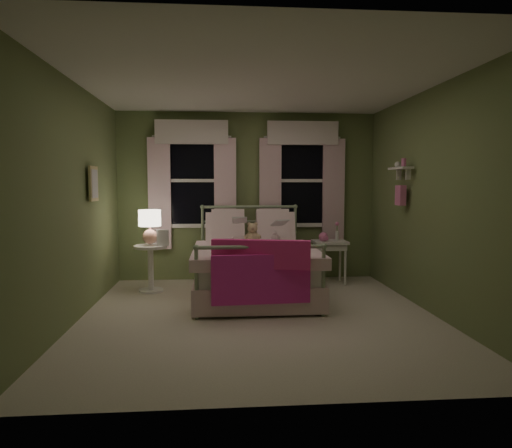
{
  "coord_description": "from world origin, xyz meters",
  "views": [
    {
      "loc": [
        -0.44,
        -5.04,
        1.49
      ],
      "look_at": [
        0.01,
        0.6,
        1.0
      ],
      "focal_mm": 32.0,
      "sensor_mm": 36.0,
      "label": 1
    }
  ],
  "objects": [
    {
      "name": "bed",
      "position": [
        0.01,
        0.95,
        0.38
      ],
      "size": [
        1.58,
        2.04,
        1.18
      ],
      "color": "white",
      "rests_on": "ground"
    },
    {
      "name": "book_nightstand",
      "position": [
        -1.3,
        1.24,
        0.66
      ],
      "size": [
        0.18,
        0.23,
        0.02
      ],
      "primitive_type": "imported",
      "rotation": [
        0.0,
        0.0,
        0.05
      ],
      "color": "beige",
      "rests_on": "nightstand_left"
    },
    {
      "name": "nightstand_left",
      "position": [
        -1.4,
        1.32,
        0.42
      ],
      "size": [
        0.46,
        0.46,
        0.65
      ],
      "color": "white",
      "rests_on": "ground"
    },
    {
      "name": "teddy_bear",
      "position": [
        0.01,
        1.21,
        0.79
      ],
      "size": [
        0.23,
        0.19,
        0.32
      ],
      "color": "tan",
      "rests_on": "bed"
    },
    {
      "name": "window_left",
      "position": [
        -0.85,
        2.03,
        1.62
      ],
      "size": [
        1.34,
        0.13,
        1.96
      ],
      "color": "black",
      "rests_on": "room_shell"
    },
    {
      "name": "book_left",
      "position": [
        -0.27,
        1.12,
        0.96
      ],
      "size": [
        0.2,
        0.12,
        0.26
      ],
      "primitive_type": "imported",
      "rotation": [
        1.22,
        0.0,
        -0.05
      ],
      "color": "beige",
      "rests_on": "child_left"
    },
    {
      "name": "child_right",
      "position": [
        0.29,
        1.37,
        0.91
      ],
      "size": [
        0.35,
        0.28,
        0.69
      ],
      "primitive_type": "imported",
      "rotation": [
        0.0,
        0.0,
        3.07
      ],
      "color": "#F7D1DD",
      "rests_on": "bed"
    },
    {
      "name": "child_left",
      "position": [
        -0.27,
        1.37,
        0.96
      ],
      "size": [
        0.34,
        0.29,
        0.78
      ],
      "primitive_type": "imported",
      "rotation": [
        0.0,
        0.0,
        3.6
      ],
      "color": "#F7D1DD",
      "rests_on": "bed"
    },
    {
      "name": "window_right",
      "position": [
        0.85,
        2.03,
        1.62
      ],
      "size": [
        1.34,
        0.13,
        1.96
      ],
      "color": "black",
      "rests_on": "room_shell"
    },
    {
      "name": "bud_vase",
      "position": [
        1.33,
        1.67,
        0.79
      ],
      "size": [
        0.06,
        0.06,
        0.28
      ],
      "color": "white",
      "rests_on": "nightstand_right"
    },
    {
      "name": "room_shell",
      "position": [
        0.0,
        0.0,
        1.3
      ],
      "size": [
        4.2,
        4.2,
        4.2
      ],
      "color": "silver",
      "rests_on": "ground"
    },
    {
      "name": "wall_shelf",
      "position": [
        1.9,
        0.7,
        1.52
      ],
      "size": [
        0.15,
        0.5,
        0.6
      ],
      "color": "white",
      "rests_on": "room_shell"
    },
    {
      "name": "book_right",
      "position": [
        0.29,
        1.12,
        0.92
      ],
      "size": [
        0.22,
        0.15,
        0.26
      ],
      "primitive_type": "imported",
      "rotation": [
        1.22,
        0.0,
        0.22
      ],
      "color": "beige",
      "rests_on": "child_right"
    },
    {
      "name": "nightstand_right",
      "position": [
        1.21,
        1.62,
        0.55
      ],
      "size": [
        0.5,
        0.4,
        0.64
      ],
      "color": "white",
      "rests_on": "ground"
    },
    {
      "name": "pink_throw",
      "position": [
        0.01,
        -0.08,
        0.61
      ],
      "size": [
        1.1,
        0.33,
        0.71
      ],
      "color": "#F12F89",
      "rests_on": "bed"
    },
    {
      "name": "framed_picture",
      "position": [
        -1.95,
        0.6,
        1.5
      ],
      "size": [
        0.03,
        0.32,
        0.42
      ],
      "color": "beige",
      "rests_on": "room_shell"
    },
    {
      "name": "pink_toy",
      "position": [
        1.11,
        1.61,
        0.71
      ],
      "size": [
        0.14,
        0.19,
        0.14
      ],
      "color": "pink",
      "rests_on": "nightstand_right"
    },
    {
      "name": "table_lamp",
      "position": [
        -1.4,
        1.32,
        0.95
      ],
      "size": [
        0.31,
        0.31,
        0.47
      ],
      "color": "#F5AB91",
      "rests_on": "nightstand_left"
    }
  ]
}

